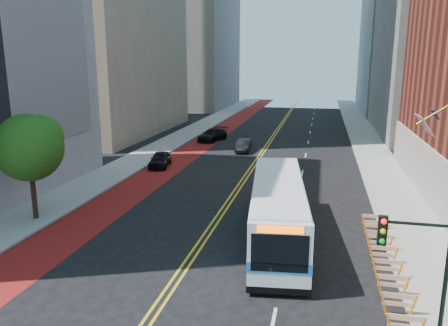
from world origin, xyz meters
name	(u,v)px	position (x,y,z in m)	size (l,w,h in m)	color
ground	(173,285)	(0.00, 0.00, 0.00)	(160.00, 160.00, 0.00)	black
sidewalk_left	(160,148)	(-12.00, 30.00, 0.07)	(4.00, 140.00, 0.15)	gray
sidewalk_right	(375,158)	(12.00, 30.00, 0.07)	(4.00, 140.00, 0.15)	gray
bus_lane_paint	(192,150)	(-8.10, 30.00, 0.00)	(3.60, 140.00, 0.01)	maroon
center_line_inner	(260,153)	(-0.18, 30.00, 0.00)	(0.14, 140.00, 0.01)	gold
center_line_outer	(263,153)	(0.18, 30.00, 0.00)	(0.14, 140.00, 0.01)	gold
lane_dashes	(308,142)	(4.80, 38.00, 0.01)	(0.14, 98.20, 0.01)	silver
construction_barriers	(386,259)	(9.60, 3.42, 0.68)	(1.42, 10.91, 1.00)	orange
street_tree	(30,145)	(-11.24, 6.04, 4.91)	(4.20, 4.20, 6.70)	black
traffic_signal	(417,264)	(9.41, -3.51, 3.72)	(2.21, 0.34, 5.07)	black
transit_bus	(278,209)	(4.10, 6.26, 1.83)	(4.20, 12.96, 3.50)	silver
car_a	(160,159)	(-8.76, 21.59, 0.72)	(1.70, 4.23, 1.44)	black
car_b	(244,146)	(-2.16, 30.48, 0.68)	(1.43, 4.11, 1.35)	black
car_c	(213,135)	(-7.24, 36.42, 0.76)	(2.13, 5.25, 1.52)	black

